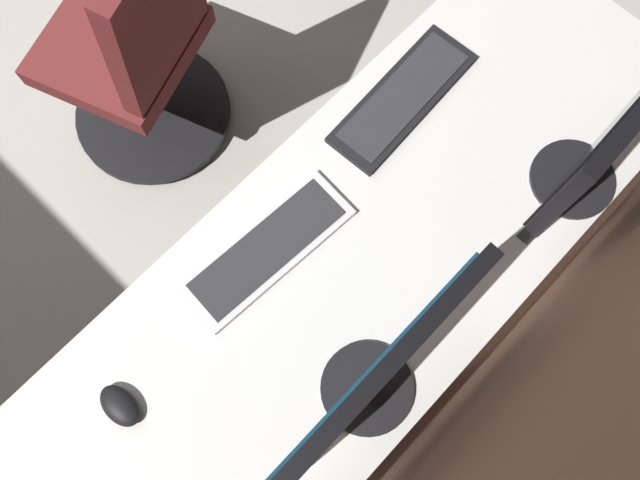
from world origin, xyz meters
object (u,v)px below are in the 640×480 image
object	(u,v)px
monitor_primary	(621,128)
mouse_main	(120,406)
drawer_pedestal	(323,338)
office_chair	(141,55)
keyboard_main	(403,98)
monitor_secondary	(375,378)
keyboard_spare	(267,250)

from	to	relation	value
monitor_primary	mouse_main	xyz separation A→B (m)	(1.07, -0.37, -0.25)
drawer_pedestal	mouse_main	distance (m)	0.62
mouse_main	office_chair	size ratio (longest dim) A/B	0.11
mouse_main	drawer_pedestal	bearing A→B (deg)	159.00
drawer_pedestal	keyboard_main	size ratio (longest dim) A/B	1.63
mouse_main	monitor_primary	bearing A→B (deg)	161.09
monitor_secondary	keyboard_spare	world-z (taller)	monitor_secondary
monitor_secondary	keyboard_spare	distance (m)	0.44
drawer_pedestal	keyboard_main	bearing A→B (deg)	-156.04
keyboard_main	office_chair	bearing A→B (deg)	-68.49
monitor_primary	office_chair	bearing A→B (deg)	-70.58
office_chair	keyboard_main	bearing A→B (deg)	111.51
monitor_primary	keyboard_main	distance (m)	0.51
office_chair	mouse_main	bearing A→B (deg)	50.55
monitor_primary	monitor_secondary	bearing A→B (deg)	-1.82
monitor_primary	keyboard_main	size ratio (longest dim) A/B	1.17
keyboard_main	office_chair	xyz separation A→B (m)	(0.29, -0.75, -0.28)
monitor_secondary	mouse_main	bearing A→B (deg)	-41.81
office_chair	monitor_primary	bearing A→B (deg)	109.42
keyboard_main	mouse_main	world-z (taller)	mouse_main
monitor_secondary	office_chair	xyz separation A→B (m)	(-0.27, -1.15, -0.51)
keyboard_main	keyboard_spare	distance (m)	0.50
keyboard_spare	mouse_main	world-z (taller)	mouse_main
drawer_pedestal	monitor_secondary	distance (m)	0.64
monitor_primary	monitor_secondary	size ratio (longest dim) A/B	0.92
monitor_secondary	keyboard_main	distance (m)	0.73
keyboard_main	office_chair	world-z (taller)	office_chair
monitor_primary	monitor_secondary	world-z (taller)	monitor_primary
drawer_pedestal	monitor_secondary	bearing A→B (deg)	72.60
monitor_primary	mouse_main	bearing A→B (deg)	-18.91
drawer_pedestal	office_chair	world-z (taller)	office_chair
monitor_primary	keyboard_spare	distance (m)	0.77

